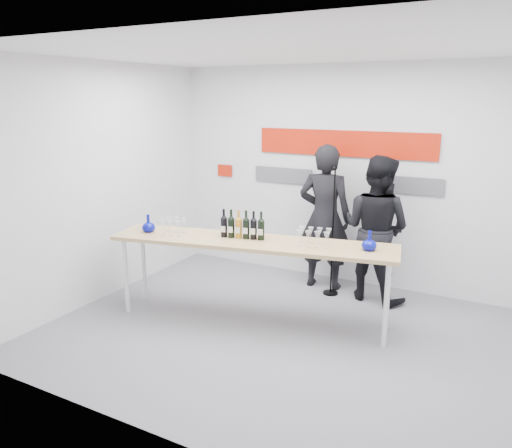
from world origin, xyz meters
name	(u,v)px	position (x,y,z in m)	size (l,w,h in m)	color
ground	(278,334)	(0.00, 0.00, 0.00)	(5.00, 5.00, 0.00)	slate
back_wall	(343,176)	(0.00, 2.00, 1.50)	(5.00, 0.04, 3.00)	silver
signage	(339,154)	(-0.06, 1.97, 1.81)	(3.38, 0.02, 0.79)	red
tasting_table	(252,247)	(-0.43, 0.18, 0.91)	(3.33, 1.30, 0.98)	tan
wine_bottles	(242,224)	(-0.57, 0.20, 1.15)	(0.53, 0.18, 0.33)	black
decanter_left	(148,223)	(-1.71, -0.09, 1.09)	(0.16, 0.16, 0.21)	#070D88
decanter_right	(369,240)	(0.84, 0.44, 1.09)	(0.16, 0.16, 0.21)	#070D88
glasses_left	(174,226)	(-1.38, -0.02, 1.07)	(0.29, 0.26, 0.18)	silver
glasses_right	(314,237)	(0.26, 0.32, 1.07)	(0.39, 0.28, 0.18)	silver
presenter_left	(325,217)	(-0.09, 1.60, 0.99)	(0.72, 0.47, 1.97)	black
presenter_right	(376,229)	(0.63, 1.52, 0.94)	(0.91, 0.71, 1.87)	black
mic_stand	(332,256)	(0.10, 1.38, 0.53)	(0.20, 0.20, 1.73)	black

